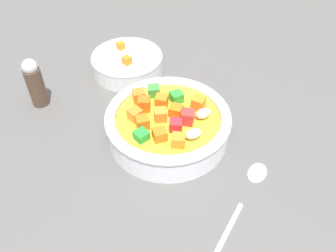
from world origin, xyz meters
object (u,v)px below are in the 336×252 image
(soup_bowl_main, at_px, (168,124))
(side_bowl_small, at_px, (127,63))
(pepper_shaker, at_px, (35,83))
(spoon, at_px, (245,195))

(soup_bowl_main, xyz_separation_m, side_bowl_small, (0.00, -0.19, -0.01))
(soup_bowl_main, height_order, pepper_shaker, pepper_shaker)
(soup_bowl_main, xyz_separation_m, pepper_shaker, (0.17, -0.16, 0.02))
(soup_bowl_main, distance_m, side_bowl_small, 0.19)
(spoon, bearing_deg, pepper_shaker, 89.31)
(side_bowl_small, xyz_separation_m, pepper_shaker, (0.16, 0.03, 0.02))
(soup_bowl_main, xyz_separation_m, spoon, (-0.05, 0.14, -0.02))
(soup_bowl_main, height_order, side_bowl_small, soup_bowl_main)
(spoon, relative_size, pepper_shaker, 1.93)
(pepper_shaker, bearing_deg, soup_bowl_main, 136.08)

